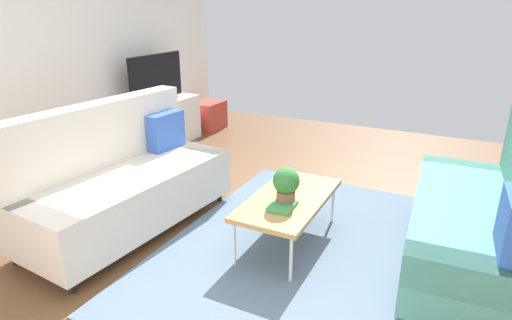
{
  "coord_description": "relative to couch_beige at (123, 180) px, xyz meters",
  "views": [
    {
      "loc": [
        -3.0,
        -1.3,
        1.89
      ],
      "look_at": [
        0.03,
        0.22,
        0.65
      ],
      "focal_mm": 29.95,
      "sensor_mm": 36.0,
      "label": 1
    }
  ],
  "objects": [
    {
      "name": "vase_0",
      "position": [
        1.36,
        1.22,
        0.27
      ],
      "size": [
        0.1,
        0.1,
        0.14
      ],
      "primitive_type": "cylinder",
      "color": "#B24C4C",
      "rests_on": "tv_console"
    },
    {
      "name": "bottle_0",
      "position": [
        1.52,
        1.13,
        0.3
      ],
      "size": [
        0.05,
        0.05,
        0.21
      ],
      "primitive_type": "cylinder",
      "color": "silver",
      "rests_on": "tv_console"
    },
    {
      "name": "bottle_1",
      "position": [
        1.62,
        1.13,
        0.28
      ],
      "size": [
        0.05,
        0.05,
        0.17
      ],
      "primitive_type": "cylinder",
      "color": "red",
      "rests_on": "tv_console"
    },
    {
      "name": "potted_plant",
      "position": [
        0.25,
        -1.44,
        0.15
      ],
      "size": [
        0.21,
        0.21,
        0.3
      ],
      "color": "brown",
      "rests_on": "coffee_table"
    },
    {
      "name": "storage_trunk",
      "position": [
        3.04,
        1.07,
        -0.22
      ],
      "size": [
        0.52,
        0.4,
        0.44
      ],
      "primitive_type": "cube",
      "color": "#B2382D",
      "rests_on": "ground_plane"
    },
    {
      "name": "tv_console",
      "position": [
        1.94,
        1.17,
        -0.12
      ],
      "size": [
        1.4,
        0.44,
        0.64
      ],
      "primitive_type": "cube",
      "color": "silver",
      "rests_on": "ground_plane"
    },
    {
      "name": "tv",
      "position": [
        1.94,
        1.15,
        0.51
      ],
      "size": [
        1.0,
        0.2,
        0.64
      ],
      "color": "black",
      "rests_on": "tv_console"
    },
    {
      "name": "couch_beige",
      "position": [
        0.0,
        0.0,
        0.0
      ],
      "size": [
        1.96,
        1.0,
        1.1
      ],
      "rotation": [
        0.0,
        0.0,
        3.06
      ],
      "color": "beige",
      "rests_on": "ground_plane"
    },
    {
      "name": "ground_plane",
      "position": [
        0.45,
        -1.29,
        -0.44
      ],
      "size": [
        7.68,
        7.68,
        0.0
      ],
      "primitive_type": "plane",
      "color": "brown"
    },
    {
      "name": "area_rug",
      "position": [
        0.33,
        -1.62,
        -0.44
      ],
      "size": [
        2.9,
        2.2,
        0.01
      ],
      "primitive_type": "cube",
      "color": "slate",
      "rests_on": "ground_plane"
    },
    {
      "name": "coffee_table",
      "position": [
        0.38,
        -1.42,
        -0.05
      ],
      "size": [
        1.1,
        0.56,
        0.42
      ],
      "color": "#B7844C",
      "rests_on": "ground_plane"
    },
    {
      "name": "couch_green",
      "position": [
        0.67,
        -2.84,
        0.0
      ],
      "size": [
        1.94,
        0.94,
        1.1
      ],
      "rotation": [
        0.0,
        0.0,
        0.05
      ],
      "color": "teal",
      "rests_on": "ground_plane"
    },
    {
      "name": "wall_far",
      "position": [
        0.45,
        1.51,
        1.01
      ],
      "size": [
        6.4,
        0.12,
        2.9
      ],
      "primitive_type": "cube",
      "color": "white",
      "rests_on": "ground_plane"
    },
    {
      "name": "table_book_0",
      "position": [
        0.17,
        -1.45,
        -0.0
      ],
      "size": [
        0.25,
        0.19,
        0.03
      ],
      "primitive_type": "cube",
      "rotation": [
        0.0,
        0.0,
        0.05
      ],
      "color": "#3F8C4C",
      "rests_on": "coffee_table"
    }
  ]
}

